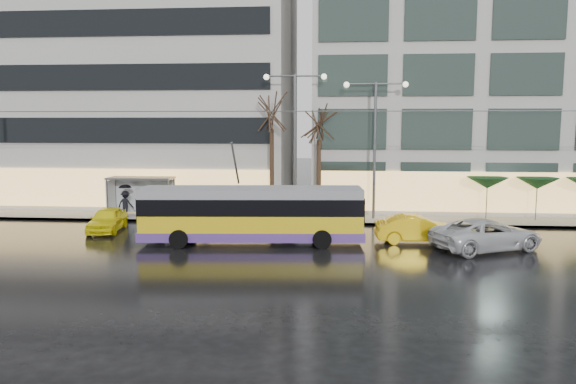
# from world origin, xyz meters

# --- Properties ---
(ground) EXTENTS (140.00, 140.00, 0.00)m
(ground) POSITION_xyz_m (0.00, 0.00, 0.00)
(ground) COLOR black
(ground) RESTS_ON ground
(sidewalk) EXTENTS (80.00, 10.00, 0.15)m
(sidewalk) POSITION_xyz_m (2.00, 14.00, 0.07)
(sidewalk) COLOR gray
(sidewalk) RESTS_ON ground
(kerb) EXTENTS (80.00, 0.10, 0.15)m
(kerb) POSITION_xyz_m (2.00, 9.05, 0.07)
(kerb) COLOR slate
(kerb) RESTS_ON ground
(building_left) EXTENTS (34.00, 14.00, 22.00)m
(building_left) POSITION_xyz_m (-16.00, 19.00, 11.15)
(building_left) COLOR #B0AEA8
(building_left) RESTS_ON sidewalk
(building_right) EXTENTS (32.00, 14.00, 25.00)m
(building_right) POSITION_xyz_m (19.00, 19.00, 12.65)
(building_right) COLOR #B0AEA8
(building_right) RESTS_ON sidewalk
(trolleybus) EXTENTS (11.46, 4.66, 5.25)m
(trolleybus) POSITION_xyz_m (0.36, 3.48, 1.42)
(trolleybus) COLOR yellow
(trolleybus) RESTS_ON ground
(catenary) EXTENTS (42.24, 5.12, 7.00)m
(catenary) POSITION_xyz_m (1.00, 7.94, 4.25)
(catenary) COLOR #595B60
(catenary) RESTS_ON ground
(bus_shelter) EXTENTS (4.20, 1.60, 2.51)m
(bus_shelter) POSITION_xyz_m (-8.38, 10.69, 1.96)
(bus_shelter) COLOR #595B60
(bus_shelter) RESTS_ON sidewalk
(street_lamp_near) EXTENTS (3.96, 0.36, 9.03)m
(street_lamp_near) POSITION_xyz_m (2.00, 10.80, 5.99)
(street_lamp_near) COLOR #595B60
(street_lamp_near) RESTS_ON sidewalk
(street_lamp_far) EXTENTS (3.96, 0.36, 8.53)m
(street_lamp_far) POSITION_xyz_m (7.00, 10.80, 5.71)
(street_lamp_far) COLOR #595B60
(street_lamp_far) RESTS_ON sidewalk
(tree_a) EXTENTS (3.20, 3.20, 8.40)m
(tree_a) POSITION_xyz_m (0.50, 11.00, 7.09)
(tree_a) COLOR black
(tree_a) RESTS_ON sidewalk
(tree_b) EXTENTS (3.20, 3.20, 7.70)m
(tree_b) POSITION_xyz_m (3.50, 11.20, 6.40)
(tree_b) COLOR black
(tree_b) RESTS_ON sidewalk
(parasol_a) EXTENTS (2.50, 2.50, 2.65)m
(parasol_a) POSITION_xyz_m (14.00, 11.00, 2.45)
(parasol_a) COLOR #595B60
(parasol_a) RESTS_ON sidewalk
(parasol_b) EXTENTS (2.50, 2.50, 2.65)m
(parasol_b) POSITION_xyz_m (17.00, 11.00, 2.45)
(parasol_b) COLOR #595B60
(parasol_b) RESTS_ON sidewalk
(taxi_a) EXTENTS (2.14, 4.21, 1.37)m
(taxi_a) POSITION_xyz_m (-8.38, 5.89, 0.69)
(taxi_a) COLOR #FFF10D
(taxi_a) RESTS_ON ground
(taxi_b) EXTENTS (4.42, 1.80, 1.42)m
(taxi_b) POSITION_xyz_m (8.86, 4.49, 0.71)
(taxi_b) COLOR yellow
(taxi_b) RESTS_ON ground
(sedan_silver) EXTENTS (6.10, 4.69, 1.54)m
(sedan_silver) POSITION_xyz_m (12.02, 3.06, 0.77)
(sedan_silver) COLOR silver
(sedan_silver) RESTS_ON ground
(pedestrian_a) EXTENTS (1.04, 1.06, 2.19)m
(pedestrian_a) POSITION_xyz_m (-6.54, 9.40, 1.57)
(pedestrian_a) COLOR black
(pedestrian_a) RESTS_ON sidewalk
(pedestrian_b) EXTENTS (0.94, 0.88, 1.55)m
(pedestrian_b) POSITION_xyz_m (-4.07, 11.32, 0.92)
(pedestrian_b) COLOR black
(pedestrian_b) RESTS_ON sidewalk
(pedestrian_c) EXTENTS (1.16, 0.95, 2.11)m
(pedestrian_c) POSITION_xyz_m (-8.87, 10.00, 1.26)
(pedestrian_c) COLOR black
(pedestrian_c) RESTS_ON sidewalk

